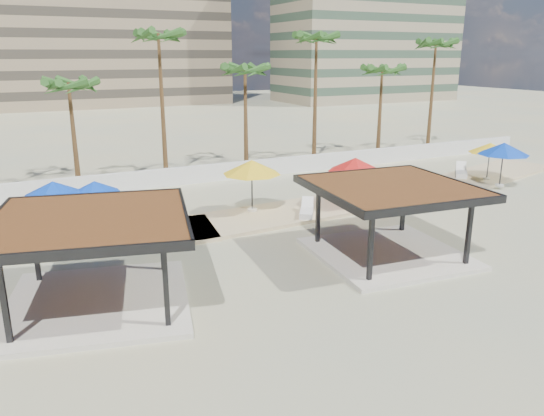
{
  "coord_description": "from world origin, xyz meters",
  "views": [
    {
      "loc": [
        -12.56,
        -17.45,
        8.39
      ],
      "look_at": [
        -1.94,
        4.06,
        1.4
      ],
      "focal_mm": 35.0,
      "sensor_mm": 36.0,
      "label": 1
    }
  ],
  "objects_px": {
    "pavilion_west": "(93,253)",
    "lounger_d": "(461,173)",
    "umbrella_c": "(355,165)",
    "lounger_b": "(307,211)",
    "pavilion_central": "(390,214)",
    "lounger_a": "(29,230)",
    "umbrella_a": "(53,189)",
    "lounger_c": "(364,185)"
  },
  "relations": [
    {
      "from": "lounger_a",
      "to": "lounger_d",
      "type": "xyz_separation_m",
      "value": [
        27.8,
        0.3,
        0.01
      ]
    },
    {
      "from": "umbrella_c",
      "to": "umbrella_a",
      "type": "bearing_deg",
      "value": 171.04
    },
    {
      "from": "lounger_d",
      "to": "lounger_b",
      "type": "bearing_deg",
      "value": 146.24
    },
    {
      "from": "pavilion_central",
      "to": "umbrella_c",
      "type": "distance_m",
      "value": 7.33
    },
    {
      "from": "umbrella_c",
      "to": "lounger_a",
      "type": "height_order",
      "value": "umbrella_c"
    },
    {
      "from": "pavilion_west",
      "to": "lounger_a",
      "type": "xyz_separation_m",
      "value": [
        -1.81,
        8.7,
        -1.56
      ]
    },
    {
      "from": "lounger_b",
      "to": "pavilion_central",
      "type": "bearing_deg",
      "value": -143.29
    },
    {
      "from": "umbrella_a",
      "to": "lounger_b",
      "type": "relative_size",
      "value": 1.7
    },
    {
      "from": "pavilion_west",
      "to": "umbrella_a",
      "type": "distance_m",
      "value": 8.48
    },
    {
      "from": "pavilion_west",
      "to": "lounger_a",
      "type": "distance_m",
      "value": 9.02
    },
    {
      "from": "umbrella_a",
      "to": "umbrella_c",
      "type": "xyz_separation_m",
      "value": [
        15.38,
        -2.43,
        0.2
      ]
    },
    {
      "from": "umbrella_a",
      "to": "umbrella_c",
      "type": "relative_size",
      "value": 0.86
    },
    {
      "from": "pavilion_central",
      "to": "lounger_a",
      "type": "height_order",
      "value": "pavilion_central"
    },
    {
      "from": "pavilion_west",
      "to": "lounger_c",
      "type": "bearing_deg",
      "value": 40.35
    },
    {
      "from": "umbrella_c",
      "to": "lounger_c",
      "type": "bearing_deg",
      "value": 46.49
    },
    {
      "from": "pavilion_central",
      "to": "umbrella_a",
      "type": "height_order",
      "value": "pavilion_central"
    },
    {
      "from": "pavilion_west",
      "to": "lounger_b",
      "type": "distance_m",
      "value": 12.94
    },
    {
      "from": "lounger_a",
      "to": "pavilion_central",
      "type": "bearing_deg",
      "value": -110.69
    },
    {
      "from": "pavilion_west",
      "to": "umbrella_c",
      "type": "distance_m",
      "value": 16.04
    },
    {
      "from": "umbrella_a",
      "to": "lounger_d",
      "type": "xyz_separation_m",
      "value": [
        26.52,
        0.55,
        -1.94
      ]
    },
    {
      "from": "pavilion_central",
      "to": "pavilion_west",
      "type": "xyz_separation_m",
      "value": [
        -11.96,
        0.68,
        0.04
      ]
    },
    {
      "from": "umbrella_a",
      "to": "pavilion_central",
      "type": "bearing_deg",
      "value": -36.18
    },
    {
      "from": "lounger_a",
      "to": "lounger_d",
      "type": "bearing_deg",
      "value": -75.81
    },
    {
      "from": "pavilion_central",
      "to": "lounger_b",
      "type": "bearing_deg",
      "value": 99.1
    },
    {
      "from": "pavilion_west",
      "to": "umbrella_a",
      "type": "relative_size",
      "value": 2.21
    },
    {
      "from": "umbrella_a",
      "to": "umbrella_c",
      "type": "distance_m",
      "value": 15.57
    },
    {
      "from": "lounger_b",
      "to": "lounger_d",
      "type": "bearing_deg",
      "value": -43.68
    },
    {
      "from": "pavilion_central",
      "to": "lounger_b",
      "type": "distance_m",
      "value": 6.48
    },
    {
      "from": "lounger_c",
      "to": "lounger_d",
      "type": "height_order",
      "value": "lounger_c"
    },
    {
      "from": "lounger_c",
      "to": "lounger_a",
      "type": "bearing_deg",
      "value": 87.98
    },
    {
      "from": "umbrella_c",
      "to": "pavilion_west",
      "type": "bearing_deg",
      "value": -157.91
    },
    {
      "from": "lounger_c",
      "to": "umbrella_c",
      "type": "bearing_deg",
      "value": 133.54
    },
    {
      "from": "pavilion_west",
      "to": "lounger_d",
      "type": "bearing_deg",
      "value": 32.45
    },
    {
      "from": "pavilion_west",
      "to": "lounger_b",
      "type": "bearing_deg",
      "value": 39.19
    },
    {
      "from": "lounger_b",
      "to": "lounger_c",
      "type": "xyz_separation_m",
      "value": [
        6.12,
        3.41,
        0.03
      ]
    },
    {
      "from": "umbrella_a",
      "to": "umbrella_c",
      "type": "height_order",
      "value": "umbrella_c"
    },
    {
      "from": "lounger_a",
      "to": "lounger_b",
      "type": "relative_size",
      "value": 1.08
    },
    {
      "from": "umbrella_a",
      "to": "lounger_b",
      "type": "height_order",
      "value": "umbrella_a"
    },
    {
      "from": "lounger_b",
      "to": "pavilion_west",
      "type": "bearing_deg",
      "value": 148.91
    },
    {
      "from": "pavilion_west",
      "to": "lounger_d",
      "type": "height_order",
      "value": "pavilion_west"
    },
    {
      "from": "lounger_c",
      "to": "lounger_d",
      "type": "relative_size",
      "value": 1.13
    },
    {
      "from": "umbrella_a",
      "to": "lounger_b",
      "type": "bearing_deg",
      "value": -13.27
    }
  ]
}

